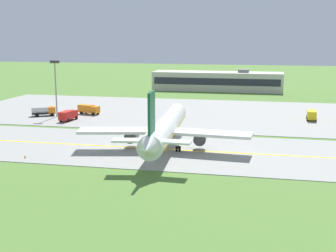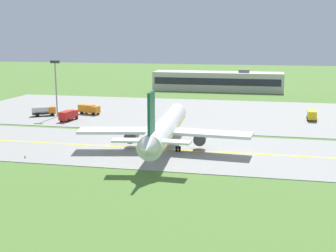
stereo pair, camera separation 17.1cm
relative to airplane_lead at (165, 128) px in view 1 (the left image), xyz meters
name	(u,v)px [view 1 (the left image)]	position (x,y,z in m)	size (l,w,h in m)	color
ground_plane	(134,148)	(-6.01, -0.28, -4.13)	(500.00, 500.00, 0.00)	#517A33
taxiway_strip	(134,148)	(-6.01, -0.28, -4.08)	(240.00, 28.00, 0.10)	gray
apron_pad	(213,113)	(3.99, 41.72, -4.08)	(140.00, 52.00, 0.10)	gray
taxiway_centreline	(134,147)	(-6.01, -0.28, -4.03)	(220.00, 0.60, 0.01)	yellow
airplane_lead	(165,128)	(0.00, 0.00, 0.00)	(32.44, 39.66, 12.70)	white
service_truck_baggage	(89,109)	(-28.53, 33.13, -2.60)	(6.33, 3.56, 2.60)	orange
service_truck_fuel	(312,114)	(29.43, 36.89, -2.60)	(2.51, 6.07, 2.60)	yellow
service_truck_catering	(68,115)	(-29.95, 23.07, -2.60)	(2.96, 6.22, 2.60)	red
service_truck_pushback	(43,111)	(-39.24, 28.16, -2.60)	(6.14, 5.01, 2.65)	orange
terminal_building	(217,81)	(-0.60, 94.86, -0.56)	(49.19, 11.00, 8.31)	beige
apron_light_mast	(55,81)	(-35.31, 27.94, 5.19)	(2.40, 0.50, 14.70)	gray
traffic_cone_mid_edge	(25,157)	(-22.50, -11.65, -3.83)	(0.44, 0.44, 0.60)	orange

